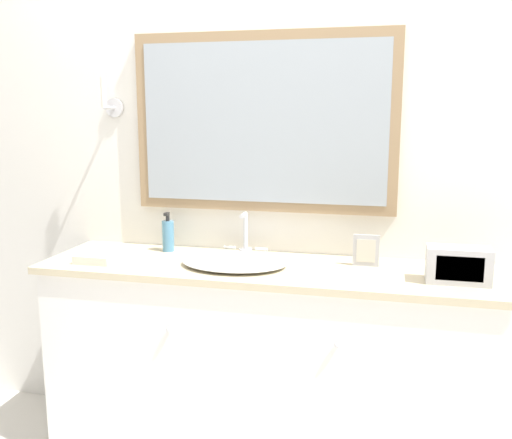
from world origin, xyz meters
name	(u,v)px	position (x,y,z in m)	size (l,w,h in m)	color
wall_back	(278,168)	(0.00, 0.55, 1.28)	(8.00, 0.18, 2.55)	white
vanity_counter	(264,363)	(0.00, 0.26, 0.45)	(1.94, 0.53, 0.89)	white
sink_basin	(235,261)	(-0.13, 0.24, 0.91)	(0.46, 0.39, 0.20)	white
soap_bottle	(168,235)	(-0.50, 0.41, 0.97)	(0.06, 0.06, 0.19)	teal
appliance_box	(458,265)	(0.78, 0.20, 0.96)	(0.24, 0.11, 0.14)	#BCBCC1
picture_frame	(366,250)	(0.42, 0.36, 0.96)	(0.11, 0.01, 0.14)	#B2B2B7
hand_towel_near_sink	(97,258)	(-0.73, 0.15, 0.91)	(0.16, 0.13, 0.04)	silver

